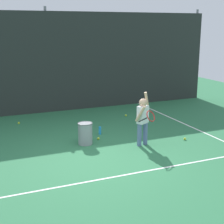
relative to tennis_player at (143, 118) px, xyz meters
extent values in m
plane|color=#2D7247|center=(-1.37, -0.48, -0.73)|extent=(20.00, 20.00, 0.00)
cube|color=white|center=(-1.37, -1.43, -0.72)|extent=(9.00, 0.05, 0.00)
cube|color=white|center=(2.10, 0.52, -0.72)|extent=(0.05, 9.00, 0.00)
cube|color=#282D2B|center=(-1.37, 4.35, 0.98)|extent=(12.46, 0.08, 3.41)
cylinder|color=slate|center=(-1.37, 4.41, 1.06)|extent=(0.09, 0.09, 3.56)
cylinder|color=slate|center=(4.71, 4.41, 1.06)|extent=(0.09, 0.09, 3.56)
cylinder|color=slate|center=(-0.09, 0.00, -0.44)|extent=(0.11, 0.11, 0.58)
cylinder|color=slate|center=(0.10, 0.04, -0.44)|extent=(0.11, 0.11, 0.58)
cube|color=white|center=(0.00, 0.02, 0.07)|extent=(0.34, 0.29, 0.44)
sphere|color=tan|center=(0.00, 0.02, 0.38)|extent=(0.20, 0.20, 0.20)
cylinder|color=tan|center=(0.16, 0.13, 0.39)|extent=(0.21, 0.16, 0.46)
cylinder|color=tan|center=(-0.14, -0.12, 0.14)|extent=(0.20, 0.29, 0.43)
cylinder|color=black|center=(-0.15, -0.27, 0.03)|extent=(0.14, 0.22, 0.15)
torus|color=red|center=(-0.05, -0.46, 0.16)|extent=(0.33, 0.28, 0.26)
cylinder|color=gray|center=(-1.30, 0.65, -0.45)|extent=(0.36, 0.36, 0.55)
torus|color=#595B60|center=(-1.30, 0.65, -0.18)|extent=(0.38, 0.38, 0.02)
cylinder|color=#268CD8|center=(-0.67, 1.26, -0.62)|extent=(0.07, 0.07, 0.22)
sphere|color=#CCE033|center=(-0.88, 0.84, -0.69)|extent=(0.07, 0.07, 0.07)
sphere|color=#CCE033|center=(0.82, 2.73, -0.69)|extent=(0.07, 0.07, 0.07)
sphere|color=#CCE033|center=(-2.61, 3.19, -0.69)|extent=(0.07, 0.07, 0.07)
sphere|color=#CCE033|center=(1.22, -0.08, -0.69)|extent=(0.07, 0.07, 0.07)
camera|label=1|loc=(-3.89, -7.20, 2.21)|focal=54.60mm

